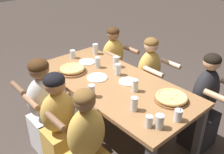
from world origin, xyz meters
TOP-DOWN VIEW (x-y plane):
  - ground_plane at (0.00, 0.00)m, footprint 18.00×18.00m
  - dining_table at (0.00, 0.00)m, footprint 1.95×0.90m
  - pizza_board_main at (0.67, 0.17)m, footprint 0.33×0.33m
  - pizza_board_second at (-0.48, -0.21)m, footprint 0.34×0.34m
  - empty_plate_a at (-0.16, -0.08)m, footprint 0.23×0.23m
  - empty_plate_b at (-0.58, 0.09)m, footprint 0.21×0.21m
  - empty_plate_c at (0.13, 0.12)m, footprint 0.20×0.20m
  - cocktail_glass_blue at (0.90, -0.04)m, footprint 0.07×0.07m
  - drinking_glass_a at (-0.06, 0.15)m, footprint 0.07×0.07m
  - drinking_glass_b at (0.79, -0.29)m, footprint 0.06×0.06m
  - drinking_glass_c at (0.32, 0.03)m, footprint 0.07×0.07m
  - drinking_glass_d at (0.85, -0.24)m, footprint 0.07×0.07m
  - drinking_glass_e at (-0.37, 0.09)m, footprint 0.07×0.07m
  - drinking_glass_f at (-0.73, 0.34)m, footprint 0.07×0.07m
  - drinking_glass_g at (-0.24, 0.27)m, footprint 0.08×0.08m
  - drinking_glass_h at (0.11, -0.36)m, footprint 0.07×0.07m
  - drinking_glass_i at (-0.81, 0.02)m, footprint 0.07×0.07m
  - drinking_glass_j at (0.54, -0.21)m, footprint 0.07×0.07m
  - diner_near_center at (-0.05, -0.67)m, footprint 0.51×0.40m
  - diner_far_center at (-0.03, 0.67)m, footprint 0.51×0.40m
  - diner_far_left at (-0.73, 0.67)m, footprint 0.51×0.40m
  - diner_near_midright at (0.43, -0.67)m, footprint 0.51×0.40m
  - diner_near_midleft at (-0.35, -0.67)m, footprint 0.51×0.40m
  - diner_far_right at (0.77, 0.67)m, footprint 0.51×0.40m

SIDE VIEW (x-z plane):
  - ground_plane at x=0.00m, z-range 0.00..0.00m
  - diner_far_left at x=-0.73m, z-range -0.05..1.04m
  - diner_near_center at x=-0.05m, z-range -0.04..1.05m
  - diner_far_center at x=-0.03m, z-range -0.05..1.07m
  - diner_near_midright at x=0.43m, z-range -0.05..1.08m
  - diner_near_midleft at x=-0.35m, z-range -0.04..1.09m
  - diner_far_right at x=0.77m, z-range -0.06..1.11m
  - dining_table at x=0.00m, z-range 0.30..1.09m
  - empty_plate_a at x=-0.16m, z-range 0.78..0.80m
  - empty_plate_b at x=-0.58m, z-range 0.78..0.80m
  - empty_plate_c at x=0.13m, z-range 0.78..0.80m
  - pizza_board_main at x=0.67m, z-range 0.78..0.84m
  - pizza_board_second at x=-0.48m, z-range 0.78..0.84m
  - drinking_glass_b at x=0.79m, z-range 0.77..0.88m
  - drinking_glass_i at x=-0.81m, z-range 0.77..0.88m
  - cocktail_glass_blue at x=0.90m, z-range 0.76..0.90m
  - drinking_glass_h at x=0.11m, z-range 0.77..0.90m
  - drinking_glass_d at x=0.85m, z-range 0.77..0.90m
  - drinking_glass_c at x=0.32m, z-range 0.77..0.91m
  - drinking_glass_e at x=-0.37m, z-range 0.77..0.91m
  - drinking_glass_a at x=-0.06m, z-range 0.77..0.91m
  - drinking_glass_j at x=0.54m, z-range 0.77..0.91m
  - drinking_glass_f at x=-0.73m, z-range 0.77..0.91m
  - drinking_glass_g at x=-0.24m, z-range 0.78..0.92m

